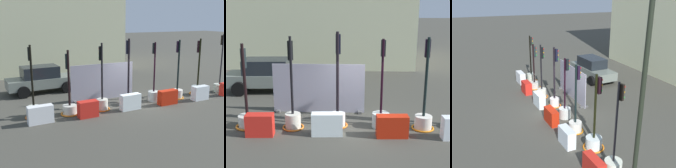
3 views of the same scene
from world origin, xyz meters
The scene contains 18 objects.
ground_plane centered at (0.00, 0.00, 0.00)m, with size 120.00×120.00×0.00m, color #3F3E36.
traffic_light_0 centered at (-5.82, 0.04, 0.56)m, with size 0.85×0.85×3.45m.
traffic_light_1 centered at (-4.15, -0.21, 0.48)m, with size 0.91×0.91×3.16m.
traffic_light_2 centered at (-2.43, -0.22, 0.58)m, with size 0.81×0.81×3.43m.
traffic_light_3 centered at (-0.78, 0.04, 0.68)m, with size 0.77×0.77×3.57m.
traffic_light_4 centered at (0.84, 0.01, 0.56)m, with size 0.64×0.64×3.32m.
traffic_light_5 centered at (2.40, -0.09, 0.57)m, with size 0.83×0.83×3.40m.
traffic_light_6 centered at (4.04, 0.04, 0.51)m, with size 0.96×0.96×3.41m.
traffic_light_7 centered at (5.74, -0.06, 0.58)m, with size 0.68×0.68×3.64m.
construction_barrier_0 centered at (-5.68, -0.81, 0.41)m, with size 1.16×0.47×0.82m.
construction_barrier_1 centered at (-3.47, -0.96, 0.40)m, with size 0.98×0.50×0.79m.
construction_barrier_2 centered at (-1.11, -0.82, 0.41)m, with size 1.11×0.45×0.82m.
construction_barrier_3 centered at (1.16, -0.89, 0.40)m, with size 1.12×0.46×0.79m.
construction_barrier_4 centered at (3.36, -0.96, 0.41)m, with size 1.03×0.46×0.81m.
construction_barrier_5 centered at (5.65, -0.85, 0.39)m, with size 1.11×0.43×0.78m.
car_grey_saloon centered at (-4.53, 4.57, 0.84)m, with size 4.38×2.20×1.68m.
street_lamp_post centered at (7.20, -0.28, 4.36)m, with size 0.36×0.36×7.32m.
site_fence_panel centered at (-1.63, 1.53, 0.99)m, with size 3.83×0.50×2.08m.
Camera 3 is at (12.77, -5.02, 6.57)m, focal length 42.36 mm.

